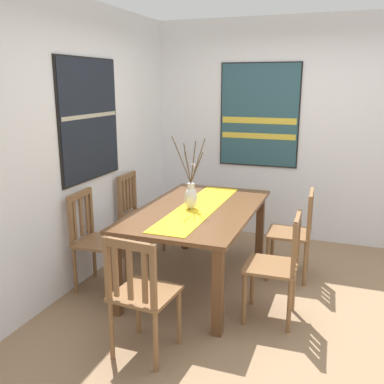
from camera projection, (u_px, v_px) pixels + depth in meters
The scene contains 13 objects.
ground_plane at pixel (265, 304), 3.91m from camera, with size 6.40×6.40×0.03m, color #8E7051.
wall_back at pixel (81, 145), 4.20m from camera, with size 6.40×0.12×2.70m, color silver.
wall_side at pixel (298, 132), 5.27m from camera, with size 0.12×6.40×2.70m, color silver.
dining_table at pixel (198, 218), 4.14m from camera, with size 1.80×1.05×0.77m.
table_runner at pixel (198, 208), 4.12m from camera, with size 1.66×0.36×0.01m, color gold.
centerpiece_vase at pixel (191, 195), 4.03m from camera, with size 0.30×0.28×0.70m.
chair_0 at pixel (141, 294), 3.04m from camera, with size 0.45×0.45×0.94m.
chair_1 at pixel (95, 239), 4.10m from camera, with size 0.44×0.44×0.95m.
chair_2 at pixel (278, 264), 3.53m from camera, with size 0.43×0.43×0.92m.
chair_3 at pixel (295, 232), 4.31m from camera, with size 0.44×0.44×0.91m.
chair_4 at pixel (138, 212), 4.91m from camera, with size 0.42×0.42×0.94m.
painting_on_back_wall at pixel (89, 120), 4.18m from camera, with size 0.98×0.05×1.17m.
painting_on_side_wall at pixel (259, 115), 5.32m from camera, with size 0.05×0.98×1.27m.
Camera 1 is at (-3.55, -0.59, 1.94)m, focal length 40.29 mm.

